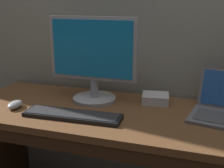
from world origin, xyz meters
name	(u,v)px	position (x,y,z in m)	size (l,w,h in m)	color
desk	(129,151)	(0.00, -0.01, 0.51)	(1.75, 0.61, 0.71)	brown
external_monitor	(93,61)	(-0.23, 0.10, 0.94)	(0.48, 0.24, 0.46)	#B7B7BC
wired_keyboard	(72,115)	(-0.25, -0.14, 0.73)	(0.48, 0.14, 0.02)	black
computer_mouse	(15,105)	(-0.58, -0.12, 0.73)	(0.06, 0.10, 0.04)	#B7B7BC
external_drive_box	(155,98)	(0.10, 0.18, 0.74)	(0.14, 0.12, 0.05)	silver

